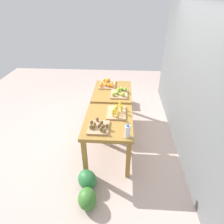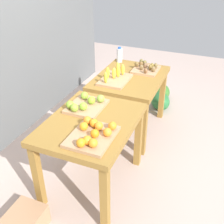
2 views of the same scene
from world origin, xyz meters
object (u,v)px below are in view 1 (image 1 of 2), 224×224
at_px(orange_bin, 107,84).
at_px(kiwi_bin, 99,127).
at_px(display_table_right, 108,126).
at_px(cardboard_produce_box, 125,101).
at_px(apple_bin, 119,93).
at_px(banana_crate, 117,112).
at_px(water_bottle, 127,131).
at_px(display_table_left, 112,95).
at_px(watermelon_pile, 87,188).

bearing_deg(orange_bin, kiwi_bin, 0.12).
xyz_separation_m(display_table_right, cardboard_produce_box, (-1.92, 0.30, -0.56)).
relative_size(apple_bin, kiwi_bin, 1.12).
bearing_deg(kiwi_bin, banana_crate, 149.32).
distance_m(display_table_right, banana_crate, 0.28).
bearing_deg(apple_bin, kiwi_bin, -13.82).
bearing_deg(water_bottle, cardboard_produce_box, -179.84).
height_order(orange_bin, banana_crate, banana_crate).
bearing_deg(banana_crate, orange_bin, -167.11).
relative_size(orange_bin, kiwi_bin, 1.20).
relative_size(display_table_left, banana_crate, 2.36).
bearing_deg(orange_bin, water_bottle, 14.02).
relative_size(display_table_left, water_bottle, 4.90).
height_order(display_table_right, watermelon_pile, display_table_right).
bearing_deg(banana_crate, watermelon_pile, -20.32).
xyz_separation_m(display_table_right, water_bottle, (0.42, 0.31, 0.22)).
bearing_deg(apple_bin, watermelon_pile, -13.04).
height_order(banana_crate, cardboard_produce_box, banana_crate).
distance_m(banana_crate, water_bottle, 0.64).
relative_size(water_bottle, cardboard_produce_box, 0.53).
distance_m(orange_bin, banana_crate, 1.19).
bearing_deg(display_table_left, watermelon_pile, -7.35).
distance_m(orange_bin, apple_bin, 0.52).
height_order(display_table_left, banana_crate, banana_crate).
bearing_deg(display_table_left, cardboard_produce_box, 159.35).
relative_size(display_table_left, kiwi_bin, 2.84).
height_order(apple_bin, banana_crate, banana_crate).
height_order(apple_bin, cardboard_produce_box, apple_bin).
bearing_deg(display_table_right, water_bottle, 36.07).
xyz_separation_m(water_bottle, cardboard_produce_box, (-2.34, -0.01, -0.78)).
bearing_deg(cardboard_produce_box, display_table_left, -20.65).
bearing_deg(kiwi_bin, orange_bin, -179.88).
relative_size(display_table_right, orange_bin, 2.36).
height_order(display_table_right, orange_bin, orange_bin).
relative_size(watermelon_pile, cardboard_produce_box, 1.81).
bearing_deg(display_table_right, banana_crate, 146.51).
distance_m(orange_bin, watermelon_pile, 2.30).
bearing_deg(apple_bin, display_table_left, -142.02).
relative_size(apple_bin, cardboard_produce_box, 1.02).
distance_m(apple_bin, watermelon_pile, 1.93).
bearing_deg(water_bottle, watermelon_pile, -53.53).
bearing_deg(kiwi_bin, water_bottle, 68.28).
bearing_deg(watermelon_pile, water_bottle, 126.47).
bearing_deg(display_table_left, display_table_right, 0.00).
relative_size(display_table_right, watermelon_pile, 1.44).
xyz_separation_m(display_table_left, apple_bin, (0.20, 0.15, 0.16)).
height_order(display_table_right, kiwi_bin, kiwi_bin).
height_order(display_table_right, water_bottle, water_bottle).
xyz_separation_m(orange_bin, water_bottle, (1.77, 0.44, 0.06)).
bearing_deg(apple_bin, water_bottle, 6.46).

